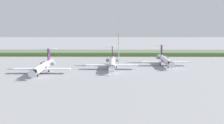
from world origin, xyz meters
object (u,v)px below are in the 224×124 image
at_px(safety_cone_front_marker, 108,76).
at_px(regional_jet_nearest, 43,67).
at_px(regional_jet_second, 112,63).
at_px(antenna_mast, 119,42).
at_px(regional_jet_third, 165,60).

bearing_deg(safety_cone_front_marker, regional_jet_nearest, 163.91).
bearing_deg(safety_cone_front_marker, regional_jet_second, 85.52).
height_order(regional_jet_second, antenna_mast, antenna_mast).
relative_size(regional_jet_third, safety_cone_front_marker, 56.36).
distance_m(regional_jet_nearest, regional_jet_second, 29.88).
height_order(regional_jet_second, safety_cone_front_marker, regional_jet_second).
distance_m(regional_jet_nearest, safety_cone_front_marker, 27.82).
relative_size(regional_jet_nearest, antenna_mast, 1.48).
distance_m(regional_jet_nearest, regional_jet_third, 56.97).
distance_m(regional_jet_third, safety_cone_front_marker, 38.73).
xyz_separation_m(regional_jet_third, safety_cone_front_marker, (-26.54, -28.11, -2.26)).
relative_size(regional_jet_second, regional_jet_third, 1.00).
xyz_separation_m(regional_jet_nearest, antenna_mast, (31.62, 50.96, 6.17)).
height_order(regional_jet_nearest, regional_jet_second, same).
relative_size(antenna_mast, safety_cone_front_marker, 37.97).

